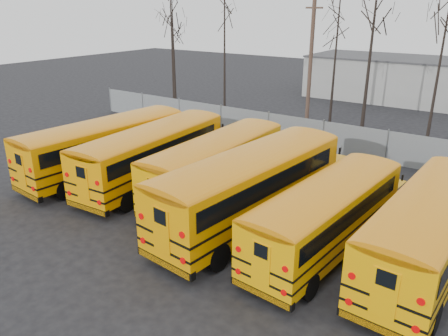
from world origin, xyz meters
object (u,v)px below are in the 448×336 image
Objects in this scene: bus_c at (219,160)px; bus_f at (431,223)px; utility_pole_left at (310,65)px; bus_a at (109,142)px; bus_d at (255,181)px; bus_e at (330,210)px; bus_b at (156,150)px.

bus_c is 0.99× the size of bus_f.
utility_pole_left reaches higher than bus_f.
bus_d is (9.63, -0.50, 0.10)m from bus_a.
bus_a is 13.09m from bus_e.
bus_f is at bearing 10.27° from bus_d.
bus_a is 16.44m from bus_f.
bus_b is 3.63m from bus_c.
bus_b is at bearing -73.82° from utility_pole_left.
bus_d reaches higher than bus_b.
bus_a is at bearing -84.35° from utility_pole_left.
bus_b is 0.93× the size of bus_d.
bus_d reaches higher than bus_a.
bus_b is 1.20× the size of utility_pole_left.
bus_c is 1.04× the size of bus_e.
bus_e is at bearing -10.46° from bus_b.
bus_f is at bearing 18.25° from bus_e.
bus_f is at bearing 4.86° from bus_a.
bus_e is at bearing -38.58° from utility_pole_left.
bus_b is at bearing 177.89° from bus_e.
bus_c is 14.09m from utility_pole_left.
bus_d reaches higher than bus_f.
bus_c is 3.56m from bus_d.
bus_a reaches higher than bus_f.
bus_a is at bearing -177.28° from bus_d.
bus_d is (3.09, -1.75, 0.20)m from bus_c.
bus_a is 1.05× the size of bus_f.
bus_d is at bearing -172.33° from bus_f.
bus_f is (13.47, -0.51, -0.06)m from bus_b.
bus_e is at bearing 1.75° from bus_d.
utility_pole_left is at bearing 78.97° from bus_b.
bus_b reaches higher than bus_e.
bus_c reaches higher than bus_e.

